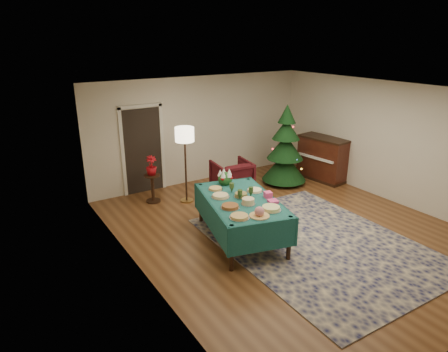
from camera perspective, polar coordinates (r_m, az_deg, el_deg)
room_shell at (r=7.57m, az=9.76°, el=1.58°), size 7.00×7.00×7.00m
doorway at (r=9.72m, az=-11.52°, el=3.90°), size 1.08×0.04×2.16m
rug at (r=7.67m, az=13.15°, el=-9.35°), size 3.28×4.26×0.02m
buffet_table at (r=7.36m, az=2.45°, el=-4.46°), size 1.72×2.35×0.82m
platter_0 at (r=6.55m, az=2.21°, el=-5.83°), size 0.34×0.34×0.05m
platter_1 at (r=6.59m, az=5.08°, el=-5.24°), size 0.34×0.34×0.18m
platter_2 at (r=6.87m, az=6.73°, el=-4.62°), size 0.36×0.36×0.07m
platter_3 at (r=6.90m, az=0.88°, el=-4.39°), size 0.34×0.34×0.06m
platter_4 at (r=7.05m, az=3.47°, el=-3.65°), size 0.26×0.26×0.11m
platter_5 at (r=7.34m, az=-0.51°, el=-2.88°), size 0.34×0.34×0.06m
platter_6 at (r=7.37m, az=2.44°, el=-2.74°), size 0.27×0.27×0.08m
platter_7 at (r=7.64m, az=4.40°, el=-2.06°), size 0.31×0.31×0.05m
platter_8 at (r=7.70m, az=-1.23°, el=-1.83°), size 0.28×0.28×0.05m
goblet_0 at (r=7.54m, az=1.12°, el=-1.65°), size 0.09×0.09×0.19m
goblet_1 at (r=7.35m, az=3.86°, el=-2.26°), size 0.09×0.09×0.19m
goblet_2 at (r=7.22m, az=2.29°, el=-2.66°), size 0.09×0.09×0.19m
napkin_stack at (r=7.18m, az=7.01°, el=-3.61°), size 0.20×0.20×0.04m
gift_box at (r=7.37m, az=6.30°, el=-2.67°), size 0.16×0.16×0.11m
centerpiece at (r=7.95m, az=0.16°, el=-0.20°), size 0.30×0.30×0.34m
armchair at (r=9.67m, az=1.13°, el=0.13°), size 0.94×0.90×0.88m
floor_lamp at (r=8.86m, az=-5.64°, el=5.27°), size 0.42×0.42×1.75m
side_table at (r=9.29m, az=-10.15°, el=-1.79°), size 0.37×0.37×0.66m
potted_plant at (r=9.13m, az=-10.32°, el=0.90°), size 0.25×0.44×0.25m
christmas_tree at (r=10.25m, az=8.75°, el=3.86°), size 1.20×1.20×2.05m
piano at (r=10.84m, az=13.89°, el=2.38°), size 0.76×1.38×1.14m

